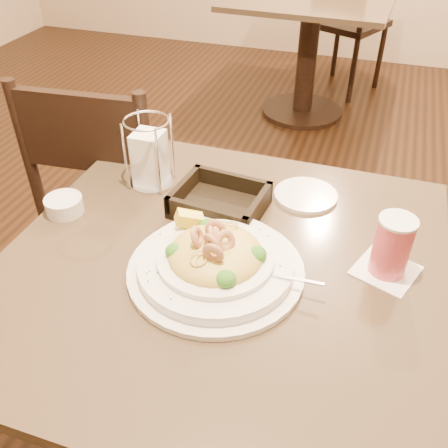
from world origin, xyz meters
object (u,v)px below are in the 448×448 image
(bread_basket, at_px, (220,203))
(pasta_bowl, at_px, (216,260))
(background_table, at_px, (309,36))
(dining_chair_far, at_px, (346,18))
(drink_glass, at_px, (392,246))
(side_plate, at_px, (306,195))
(main_table, at_px, (221,333))
(dining_chair_near, at_px, (115,199))
(butter_ramekin, at_px, (64,205))
(napkin_caddy, at_px, (150,157))

(bread_basket, bearing_deg, pasta_bowl, -73.45)
(pasta_bowl, xyz_separation_m, bread_basket, (-0.06, 0.21, -0.01))
(background_table, relative_size, dining_chair_far, 1.01)
(dining_chair_far, bearing_deg, drink_glass, 122.68)
(pasta_bowl, xyz_separation_m, side_plate, (0.12, 0.32, -0.03))
(main_table, xyz_separation_m, bread_basket, (-0.06, 0.17, 0.25))
(dining_chair_far, distance_m, side_plate, 2.53)
(dining_chair_near, bearing_deg, background_table, -103.20)
(dining_chair_near, height_order, drink_glass, dining_chair_near)
(bread_basket, relative_size, butter_ramekin, 2.50)
(drink_glass, xyz_separation_m, napkin_caddy, (-0.59, 0.15, 0.01))
(background_table, xyz_separation_m, bread_basket, (0.17, -2.16, 0.25))
(dining_chair_far, distance_m, napkin_caddy, 2.59)
(dining_chair_near, relative_size, dining_chair_far, 1.00)
(dining_chair_near, relative_size, side_plate, 6.06)
(butter_ramekin, bearing_deg, side_plate, 24.55)
(drink_glass, height_order, napkin_caddy, napkin_caddy)
(background_table, xyz_separation_m, dining_chair_far, (0.16, 0.46, -0.00))
(dining_chair_near, bearing_deg, napkin_caddy, 136.58)
(dining_chair_far, relative_size, bread_basket, 4.28)
(dining_chair_near, distance_m, pasta_bowl, 0.73)
(drink_glass, distance_m, butter_ramekin, 0.73)
(background_table, bearing_deg, dining_chair_near, -98.33)
(main_table, height_order, pasta_bowl, pasta_bowl)
(napkin_caddy, xyz_separation_m, side_plate, (0.38, 0.06, -0.07))
(main_table, xyz_separation_m, background_table, (-0.23, 2.33, 0.00))
(pasta_bowl, distance_m, drink_glass, 0.34)
(drink_glass, xyz_separation_m, bread_basket, (-0.39, 0.09, -0.04))
(bread_basket, bearing_deg, side_plate, 32.82)
(main_table, relative_size, butter_ramekin, 10.35)
(background_table, xyz_separation_m, butter_ramekin, (-0.17, -2.28, 0.25))
(napkin_caddy, bearing_deg, bread_basket, -15.89)
(butter_ramekin, bearing_deg, background_table, 85.65)
(dining_chair_near, height_order, pasta_bowl, dining_chair_near)
(dining_chair_near, distance_m, napkin_caddy, 0.44)
(dining_chair_near, distance_m, side_plate, 0.68)
(bread_basket, height_order, side_plate, bread_basket)
(dining_chair_far, xyz_separation_m, napkin_caddy, (-0.19, -2.57, 0.31))
(butter_ramekin, bearing_deg, drink_glass, 2.07)
(drink_glass, relative_size, butter_ramekin, 1.69)
(main_table, bearing_deg, napkin_caddy, 139.00)
(dining_chair_far, relative_size, pasta_bowl, 2.37)
(drink_glass, bearing_deg, side_plate, 133.88)
(pasta_bowl, relative_size, drink_glass, 2.67)
(pasta_bowl, bearing_deg, drink_glass, 19.10)
(main_table, distance_m, dining_chair_far, 2.80)
(dining_chair_near, relative_size, bread_basket, 4.28)
(dining_chair_far, height_order, butter_ramekin, dining_chair_far)
(main_table, xyz_separation_m, napkin_caddy, (-0.26, 0.23, 0.30))
(napkin_caddy, distance_m, side_plate, 0.39)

